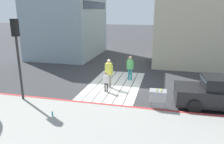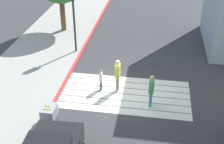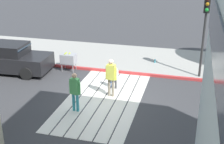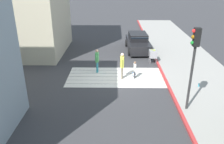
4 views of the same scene
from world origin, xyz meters
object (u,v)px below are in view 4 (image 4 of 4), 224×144
(water_bottle, at_px, (199,85))
(pedestrian_adult_trailing, at_px, (122,64))
(traffic_light_corner, at_px, (194,54))
(pedestrian_child_with_racket, at_px, (135,69))
(tennis_ball_cart, at_px, (153,54))
(car_parked_near_curb, at_px, (138,43))
(pedestrian_adult_lead, at_px, (97,59))

(water_bottle, height_order, pedestrian_adult_trailing, pedestrian_adult_trailing)
(traffic_light_corner, relative_size, pedestrian_child_with_racket, 3.59)
(traffic_light_corner, relative_size, tennis_ball_cart, 4.17)
(car_parked_near_curb, xyz_separation_m, traffic_light_corner, (-1.58, 9.92, 2.30))
(water_bottle, distance_m, pedestrian_adult_lead, 6.81)
(car_parked_near_curb, height_order, tennis_ball_cart, car_parked_near_curb)
(tennis_ball_cart, relative_size, pedestrian_adult_lead, 0.61)
(traffic_light_corner, bearing_deg, water_bottle, -120.49)
(tennis_ball_cart, xyz_separation_m, water_bottle, (-2.14, 4.43, -0.47))
(traffic_light_corner, relative_size, pedestrian_adult_lead, 2.52)
(car_parked_near_curb, height_order, pedestrian_adult_lead, pedestrian_adult_lead)
(pedestrian_child_with_racket, bearing_deg, car_parked_near_curb, -97.02)
(car_parked_near_curb, xyz_separation_m, pedestrian_adult_trailing, (1.57, 6.07, 0.30))
(pedestrian_adult_lead, bearing_deg, water_bottle, 159.10)
(tennis_ball_cart, distance_m, water_bottle, 4.94)
(car_parked_near_curb, height_order, pedestrian_adult_trailing, pedestrian_adult_trailing)
(car_parked_near_curb, relative_size, pedestrian_child_with_racket, 3.70)
(car_parked_near_curb, distance_m, pedestrian_adult_trailing, 6.28)
(pedestrian_child_with_racket, bearing_deg, pedestrian_adult_trailing, 4.33)
(car_parked_near_curb, relative_size, water_bottle, 19.91)
(traffic_light_corner, bearing_deg, tennis_ball_cart, -84.39)
(tennis_ball_cart, relative_size, pedestrian_child_with_racket, 0.86)
(tennis_ball_cart, bearing_deg, traffic_light_corner, 95.61)
(pedestrian_adult_lead, distance_m, pedestrian_child_with_racket, 2.74)
(pedestrian_adult_lead, relative_size, pedestrian_child_with_racket, 1.42)
(water_bottle, relative_size, pedestrian_adult_trailing, 0.12)
(tennis_ball_cart, bearing_deg, pedestrian_adult_lead, 25.78)
(tennis_ball_cart, xyz_separation_m, pedestrian_adult_trailing, (2.47, 3.06, 0.34))
(tennis_ball_cart, bearing_deg, pedestrian_child_with_racket, 61.32)
(traffic_light_corner, distance_m, pedestrian_child_with_racket, 5.13)
(pedestrian_adult_trailing, bearing_deg, car_parked_near_curb, -104.51)
(car_parked_near_curb, distance_m, pedestrian_child_with_racket, 6.05)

